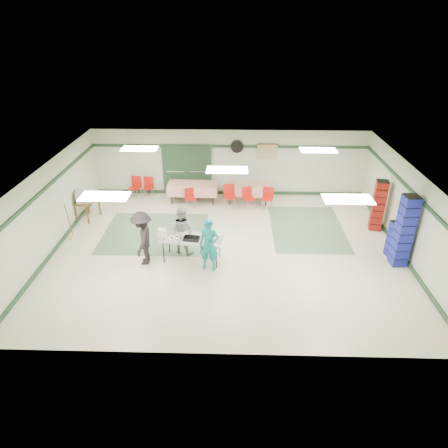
{
  "coord_description": "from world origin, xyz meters",
  "views": [
    {
      "loc": [
        0.22,
        -11.0,
        6.66
      ],
      "look_at": [
        -0.08,
        -0.3,
        1.06
      ],
      "focal_mm": 32.0,
      "sensor_mm": 36.0,
      "label": 1
    }
  ],
  "objects_px": {
    "serving_table": "(192,240)",
    "crate_stack_blue_b": "(395,239)",
    "crate_stack_red": "(378,205)",
    "broom": "(69,220)",
    "volunteer_grey": "(182,230)",
    "chair_loose_a": "(149,185)",
    "dining_table_a": "(248,189)",
    "office_printer": "(84,196)",
    "chair_a": "(248,196)",
    "dining_table_b": "(193,188)",
    "chair_loose_b": "(136,185)",
    "chair_c": "(268,196)",
    "chair_d": "(190,196)",
    "chair_b": "(229,194)",
    "volunteer_teal": "(209,245)",
    "crate_stack_blue_a": "(404,231)",
    "volunteer_dark": "(143,238)"
  },
  "relations": [
    {
      "from": "volunteer_grey",
      "to": "chair_c",
      "type": "relative_size",
      "value": 1.84
    },
    {
      "from": "chair_loose_a",
      "to": "office_printer",
      "type": "relative_size",
      "value": 1.57
    },
    {
      "from": "serving_table",
      "to": "volunteer_teal",
      "type": "bearing_deg",
      "value": -31.61
    },
    {
      "from": "serving_table",
      "to": "crate_stack_blue_b",
      "type": "height_order",
      "value": "crate_stack_blue_b"
    },
    {
      "from": "dining_table_b",
      "to": "crate_stack_blue_b",
      "type": "distance_m",
      "value": 7.68
    },
    {
      "from": "volunteer_dark",
      "to": "chair_d",
      "type": "height_order",
      "value": "volunteer_dark"
    },
    {
      "from": "chair_loose_b",
      "to": "crate_stack_red",
      "type": "xyz_separation_m",
      "value": [
        8.94,
        -2.44,
        0.34
      ]
    },
    {
      "from": "crate_stack_blue_a",
      "to": "office_printer",
      "type": "bearing_deg",
      "value": 165.49
    },
    {
      "from": "chair_c",
      "to": "dining_table_b",
      "type": "bearing_deg",
      "value": -178.83
    },
    {
      "from": "dining_table_a",
      "to": "crate_stack_red",
      "type": "relative_size",
      "value": 0.96
    },
    {
      "from": "volunteer_teal",
      "to": "broom",
      "type": "bearing_deg",
      "value": 171.76
    },
    {
      "from": "crate_stack_blue_a",
      "to": "crate_stack_blue_b",
      "type": "bearing_deg",
      "value": 90.0
    },
    {
      "from": "dining_table_a",
      "to": "chair_d",
      "type": "height_order",
      "value": "chair_d"
    },
    {
      "from": "volunteer_teal",
      "to": "chair_b",
      "type": "distance_m",
      "value": 4.29
    },
    {
      "from": "volunteer_dark",
      "to": "chair_b",
      "type": "distance_m",
      "value": 4.7
    },
    {
      "from": "volunteer_grey",
      "to": "volunteer_dark",
      "type": "bearing_deg",
      "value": 56.41
    },
    {
      "from": "dining_table_a",
      "to": "chair_c",
      "type": "xyz_separation_m",
      "value": [
        0.75,
        -0.57,
        -0.05
      ]
    },
    {
      "from": "chair_b",
      "to": "crate_stack_red",
      "type": "distance_m",
      "value": 5.38
    },
    {
      "from": "dining_table_a",
      "to": "dining_table_b",
      "type": "xyz_separation_m",
      "value": [
        -2.2,
        0.0,
        0.0
      ]
    },
    {
      "from": "chair_a",
      "to": "dining_table_b",
      "type": "bearing_deg",
      "value": 142.67
    },
    {
      "from": "volunteer_teal",
      "to": "dining_table_b",
      "type": "bearing_deg",
      "value": 112.57
    },
    {
      "from": "chair_c",
      "to": "broom",
      "type": "relative_size",
      "value": 0.67
    },
    {
      "from": "chair_loose_a",
      "to": "dining_table_b",
      "type": "bearing_deg",
      "value": -11.63
    },
    {
      "from": "crate_stack_blue_a",
      "to": "volunteer_grey",
      "type": "bearing_deg",
      "value": 175.31
    },
    {
      "from": "chair_d",
      "to": "chair_loose_b",
      "type": "xyz_separation_m",
      "value": [
        -2.3,
        0.87,
        0.08
      ]
    },
    {
      "from": "volunteer_grey",
      "to": "chair_b",
      "type": "distance_m",
      "value": 3.61
    },
    {
      "from": "dining_table_a",
      "to": "chair_d",
      "type": "distance_m",
      "value": 2.33
    },
    {
      "from": "dining_table_a",
      "to": "chair_c",
      "type": "bearing_deg",
      "value": -35.48
    },
    {
      "from": "serving_table",
      "to": "chair_b",
      "type": "bearing_deg",
      "value": 82.01
    },
    {
      "from": "dining_table_b",
      "to": "chair_c",
      "type": "xyz_separation_m",
      "value": [
        2.95,
        -0.57,
        -0.05
      ]
    },
    {
      "from": "chair_d",
      "to": "office_printer",
      "type": "height_order",
      "value": "office_printer"
    },
    {
      "from": "chair_c",
      "to": "broom",
      "type": "height_order",
      "value": "broom"
    },
    {
      "from": "chair_b",
      "to": "broom",
      "type": "bearing_deg",
      "value": -165.32
    },
    {
      "from": "crate_stack_blue_a",
      "to": "chair_b",
      "type": "bearing_deg",
      "value": 143.1
    },
    {
      "from": "dining_table_a",
      "to": "office_printer",
      "type": "xyz_separation_m",
      "value": [
        -5.91,
        -1.74,
        0.39
      ]
    },
    {
      "from": "chair_loose_a",
      "to": "chair_a",
      "type": "bearing_deg",
      "value": -12.92
    },
    {
      "from": "volunteer_grey",
      "to": "chair_loose_a",
      "type": "distance_m",
      "value": 4.69
    },
    {
      "from": "serving_table",
      "to": "crate_stack_blue_b",
      "type": "bearing_deg",
      "value": 11.56
    },
    {
      "from": "chair_a",
      "to": "serving_table",
      "type": "bearing_deg",
      "value": -137.69
    },
    {
      "from": "chair_loose_b",
      "to": "crate_stack_blue_a",
      "type": "height_order",
      "value": "crate_stack_blue_a"
    },
    {
      "from": "dining_table_a",
      "to": "chair_loose_a",
      "type": "distance_m",
      "value": 4.07
    },
    {
      "from": "volunteer_teal",
      "to": "broom",
      "type": "xyz_separation_m",
      "value": [
        -4.74,
        1.69,
        -0.15
      ]
    },
    {
      "from": "chair_loose_b",
      "to": "broom",
      "type": "relative_size",
      "value": 0.71
    },
    {
      "from": "chair_b",
      "to": "volunteer_grey",
      "type": "bearing_deg",
      "value": -124.45
    },
    {
      "from": "volunteer_grey",
      "to": "chair_c",
      "type": "bearing_deg",
      "value": -106.25
    },
    {
      "from": "chair_d",
      "to": "chair_loose_b",
      "type": "distance_m",
      "value": 2.46
    },
    {
      "from": "crate_stack_red",
      "to": "broom",
      "type": "distance_m",
      "value": 10.43
    },
    {
      "from": "dining_table_a",
      "to": "office_printer",
      "type": "bearing_deg",
      "value": -161.73
    },
    {
      "from": "chair_loose_b",
      "to": "broom",
      "type": "bearing_deg",
      "value": -97.81
    },
    {
      "from": "serving_table",
      "to": "crate_stack_red",
      "type": "distance_m",
      "value": 6.58
    }
  ]
}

